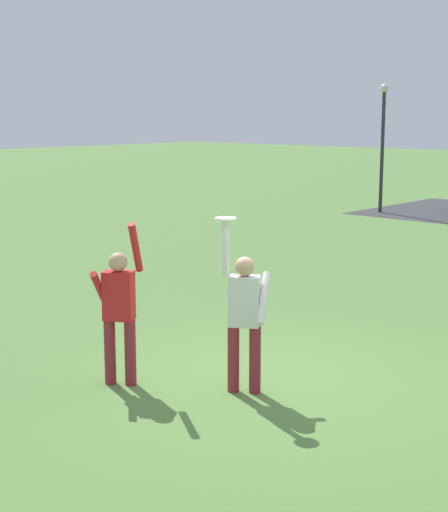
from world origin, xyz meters
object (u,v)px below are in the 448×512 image
person_catcher (244,313)px  lamppost_by_lot (383,135)px  frisbee_disc (226,219)px  person_defender (119,307)px

person_catcher → lamppost_by_lot: size_ratio=0.49×
person_catcher → frisbee_disc: (-0.19, -0.12, 1.11)m
person_defender → frisbee_disc: (1.11, 0.70, 1.11)m
person_catcher → person_defender: (-1.30, -0.82, -0.00)m
frisbee_disc → lamppost_by_lot: size_ratio=0.06×
person_defender → lamppost_by_lot: (-6.56, 16.96, 1.60)m
frisbee_disc → lamppost_by_lot: 17.99m
person_catcher → frisbee_disc: bearing=0.0°
person_defender → lamppost_by_lot: size_ratio=0.48×
frisbee_disc → person_defender: bearing=-147.9°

